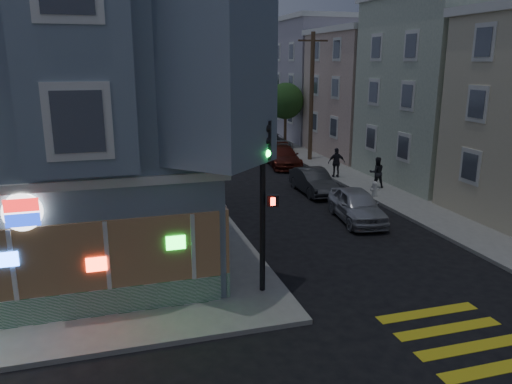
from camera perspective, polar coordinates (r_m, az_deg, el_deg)
name	(u,v)px	position (r m, az deg, el deg)	size (l,w,h in m)	color
sidewalk_ne	(445,155)	(41.78, 20.81, 4.00)	(24.00, 42.00, 0.15)	gray
row_house_b	(478,91)	(33.57, 24.02, 10.48)	(12.00, 8.60, 10.50)	#A1B29A
row_house_c	(396,95)	(40.90, 15.71, 10.67)	(12.00, 8.60, 9.00)	tan
row_house_d	(345,80)	(48.73, 10.08, 12.44)	(12.00, 8.60, 10.50)	#A39CAC
utility_pole	(311,95)	(36.55, 6.36, 10.93)	(2.20, 0.30, 9.00)	#4C3826
street_tree_near	(286,101)	(42.27, 3.40, 10.33)	(3.00, 3.00, 5.30)	#4C3826
street_tree_far	(258,95)	(49.85, 0.23, 11.02)	(3.00, 3.00, 5.30)	#4C3826
pedestrian_a	(377,172)	(29.20, 13.64, 2.19)	(0.86, 0.67, 1.77)	black
pedestrian_b	(336,163)	(31.39, 9.18, 3.34)	(1.07, 0.45, 1.83)	#25242D
parked_car_a	(357,205)	(23.41, 11.45, -1.49)	(1.76, 4.38, 1.49)	#B6B8BF
parked_car_b	(313,181)	(27.97, 6.56, 1.24)	(1.45, 4.17, 1.37)	#313336
parked_car_c	(283,157)	(34.97, 3.10, 4.07)	(1.98, 4.87, 1.41)	#581D14
parked_car_d	(272,142)	(41.15, 1.87, 5.69)	(2.33, 5.05, 1.40)	gray
traffic_signal	(265,178)	(14.77, 1.01, 1.57)	(0.69, 0.61, 5.41)	black
fire_hydrant	(375,188)	(27.36, 13.41, 0.40)	(0.48, 0.28, 0.83)	silver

